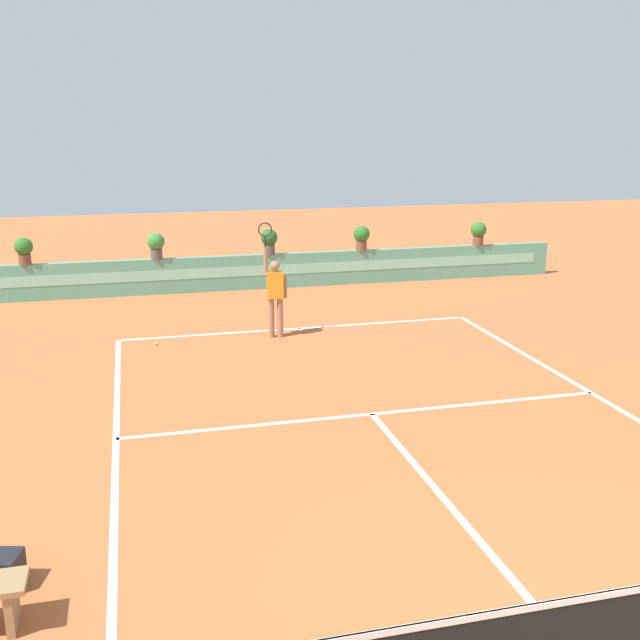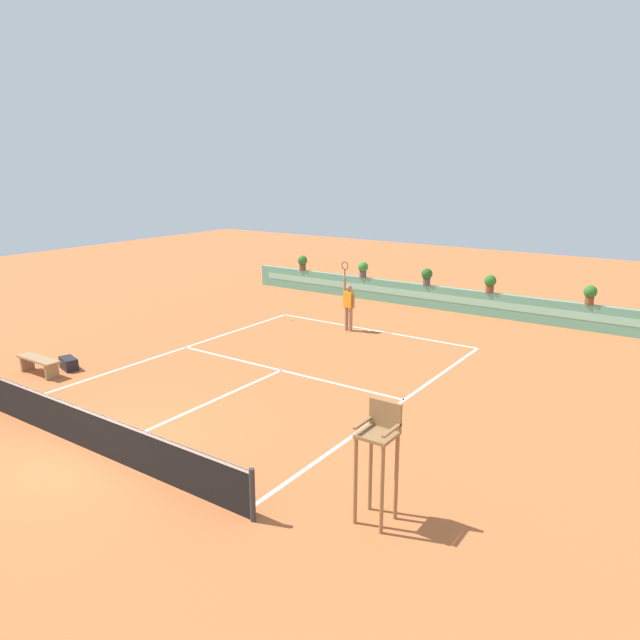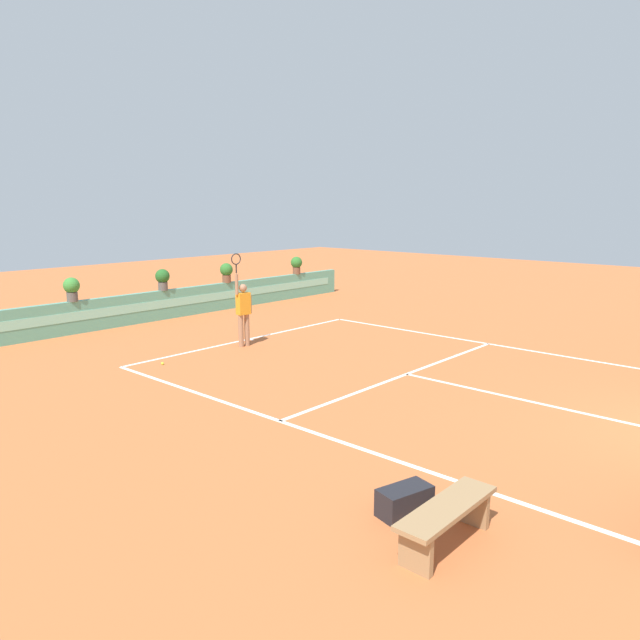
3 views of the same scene
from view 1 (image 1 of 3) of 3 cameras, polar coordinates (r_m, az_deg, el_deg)
name	(u,v)px [view 1 (image 1 of 3)]	position (r m, az deg, el deg)	size (l,w,h in m)	color
ground_plane	(380,423)	(12.22, 4.56, -7.81)	(60.00, 60.00, 0.00)	#BC6033
court_lines	(366,407)	(12.85, 3.53, -6.61)	(8.32, 11.94, 0.01)	white
net	(609,635)	(7.28, 21.07, -21.44)	(8.92, 0.10, 1.00)	#333333
back_wall_barrier	(265,271)	(21.78, -4.19, 3.70)	(18.00, 0.21, 1.00)	#599E84
tennis_player	(275,291)	(16.68, -3.44, 2.18)	(0.62, 0.26, 2.58)	#9E7051
tennis_ball_near_baseline	(156,344)	(16.66, -12.33, -1.76)	(0.07, 0.07, 0.07)	#CCE033
potted_plant_far_right	(478,232)	(23.69, 11.93, 6.56)	(0.48, 0.48, 0.72)	brown
potted_plant_right	(362,236)	(22.30, 3.17, 6.36)	(0.48, 0.48, 0.72)	brown
potted_plant_far_left	(24,249)	(21.49, -21.56, 5.02)	(0.48, 0.48, 0.72)	brown
potted_plant_centre	(269,240)	(21.65, -3.88, 6.09)	(0.48, 0.48, 0.72)	#514C47
potted_plant_left	(156,244)	(21.32, -12.34, 5.64)	(0.48, 0.48, 0.72)	#514C47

